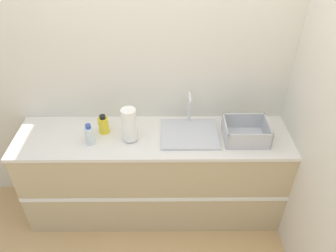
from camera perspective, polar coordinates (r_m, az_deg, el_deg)
The scene contains 9 objects.
ground_plane at distance 3.17m, azimuth -2.23°, elevation -17.85°, with size 12.00×12.00×0.00m, color tan.
wall_back at distance 2.75m, azimuth -2.56°, elevation 8.86°, with size 4.67×0.06×2.60m.
wall_right at distance 2.70m, azimuth 22.87°, elevation 5.20°, with size 0.06×2.56×2.60m.
counter_cabinet at distance 3.01m, azimuth -2.30°, elevation -8.46°, with size 2.29×0.58×0.90m.
sink at distance 2.72m, azimuth 3.77°, elevation -1.07°, with size 0.47×0.41×0.31m.
paper_towel_roll at distance 2.60m, azimuth -6.76°, elevation 0.20°, with size 0.12×0.12×0.29m.
dish_rack at distance 2.72m, azimuth 13.34°, elevation -1.23°, with size 0.35×0.29×0.15m.
bottle_clear at distance 2.66m, azimuth -13.51°, elevation -1.54°, with size 0.08×0.08×0.18m.
bottle_yellow at distance 2.75m, azimuth -11.15°, elevation 0.21°, with size 0.09×0.09×0.17m.
Camera 1 is at (0.11, -1.85, 2.57)m, focal length 35.00 mm.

